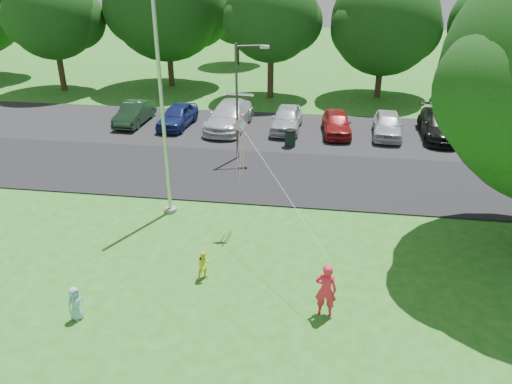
# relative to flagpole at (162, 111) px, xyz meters

# --- Properties ---
(ground) EXTENTS (120.00, 120.00, 0.00)m
(ground) POSITION_rel_flagpole_xyz_m (3.50, -5.00, -4.17)
(ground) COLOR #246B1C
(ground) RESTS_ON ground
(park_road) EXTENTS (60.00, 6.00, 0.06)m
(park_road) POSITION_rel_flagpole_xyz_m (3.50, 4.00, -4.14)
(park_road) COLOR black
(park_road) RESTS_ON ground
(parking_strip) EXTENTS (42.00, 7.00, 0.06)m
(parking_strip) POSITION_rel_flagpole_xyz_m (3.50, 10.50, -4.14)
(parking_strip) COLOR black
(parking_strip) RESTS_ON ground
(flagpole) EXTENTS (0.50, 0.50, 10.00)m
(flagpole) POSITION_rel_flagpole_xyz_m (0.00, 0.00, 0.00)
(flagpole) COLOR #B7BABF
(flagpole) RESTS_ON ground
(street_lamp) EXTENTS (1.57, 0.58, 5.69)m
(street_lamp) POSITION_rel_flagpole_xyz_m (1.89, 6.06, -0.75)
(street_lamp) COLOR #3F3F44
(street_lamp) RESTS_ON ground
(trash_can) EXTENTS (0.62, 0.62, 0.98)m
(trash_can) POSITION_rel_flagpole_xyz_m (4.16, 7.98, -3.67)
(trash_can) COLOR black
(trash_can) RESTS_ON ground
(tree_row) EXTENTS (64.35, 11.94, 10.88)m
(tree_row) POSITION_rel_flagpole_xyz_m (5.09, 19.23, 1.55)
(tree_row) COLOR #332316
(tree_row) RESTS_ON ground
(horizon_trees) EXTENTS (77.46, 7.20, 7.02)m
(horizon_trees) POSITION_rel_flagpole_xyz_m (7.56, 28.88, 0.14)
(horizon_trees) COLOR #332316
(horizon_trees) RESTS_ON ground
(parked_cars) EXTENTS (19.44, 5.26, 1.48)m
(parked_cars) POSITION_rel_flagpole_xyz_m (3.94, 10.56, -3.42)
(parked_cars) COLOR black
(parked_cars) RESTS_ON ground
(woman) EXTENTS (0.64, 0.45, 1.69)m
(woman) POSITION_rel_flagpole_xyz_m (6.26, -5.46, -3.32)
(woman) COLOR #FF2140
(woman) RESTS_ON ground
(child_yellow) EXTENTS (0.61, 0.59, 1.00)m
(child_yellow) POSITION_rel_flagpole_xyz_m (2.44, -4.25, -3.67)
(child_yellow) COLOR #FFFD28
(child_yellow) RESTS_ON ground
(child_blue) EXTENTS (0.54, 0.61, 1.04)m
(child_blue) POSITION_rel_flagpole_xyz_m (-0.70, -6.66, -3.64)
(child_blue) COLOR #89C0D3
(child_blue) RESTS_ON ground
(kite) EXTENTS (3.49, 4.89, 2.43)m
(kite) POSITION_rel_flagpole_xyz_m (3.14, -0.95, -0.62)
(kite) COLOR pink
(kite) RESTS_ON ground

